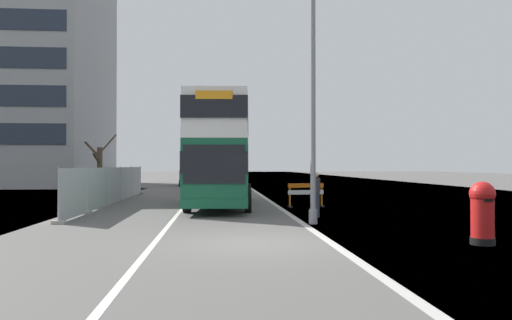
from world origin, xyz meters
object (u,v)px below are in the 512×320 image
Objects in this scene: lamppost_foreground at (313,96)px; car_receding_far at (220,174)px; roadworks_barrier at (306,192)px; pedestrian_at_kerb at (316,195)px; red_pillar_postbox at (482,210)px; car_oncoming_near at (217,177)px; car_receding_mid at (190,175)px; double_decker_bus at (222,152)px.

lamppost_foreground is 2.39× the size of car_receding_far.
roadworks_barrier is 1.02× the size of pedestrian_at_kerb.
lamppost_foreground is 5.78× the size of red_pillar_postbox.
roadworks_barrier is at bearing -74.68° from car_oncoming_near.
roadworks_barrier is (-2.43, 10.83, -0.15)m from red_pillar_postbox.
car_receding_mid is at bearing -108.98° from car_receding_far.
double_decker_bus is 13.60m from red_pillar_postbox.
pedestrian_at_kerb reaches higher than red_pillar_postbox.
car_receding_mid is at bearing 100.90° from lamppost_foreground.
car_receding_mid reaches higher than car_oncoming_near.
lamppost_foreground is at bearing -79.10° from car_receding_mid.
roadworks_barrier is 24.90m from car_receding_mid.
red_pillar_postbox is at bearing -77.36° from roadworks_barrier.
lamppost_foreground is at bearing -67.95° from double_decker_bus.
roadworks_barrier is at bearing -74.19° from car_receding_mid.
car_receding_far is 37.00m from pedestrian_at_kerb.
double_decker_bus is 2.84× the size of car_receding_far.
pedestrian_at_kerb is at bearing 75.62° from lamppost_foreground.
car_receding_far is (-2.91, 38.80, -3.31)m from lamppost_foreground.
pedestrian_at_kerb is (0.50, 1.96, -3.45)m from lamppost_foreground.
red_pillar_postbox reaches higher than roadworks_barrier.
car_receding_mid is at bearing 106.69° from car_oncoming_near.
red_pillar_postbox is (6.37, -11.88, -1.80)m from double_decker_bus.
car_receding_mid is 1.13× the size of car_receding_far.
roadworks_barrier is 15.96m from car_oncoming_near.
red_pillar_postbox is 11.10m from roadworks_barrier.
pedestrian_at_kerb is (-0.45, -4.38, 0.15)m from roadworks_barrier.
double_decker_bus is 1.19× the size of lamppost_foreground.
lamppost_foreground is at bearing -81.45° from car_oncoming_near.
double_decker_bus is 6.89× the size of red_pillar_postbox.
red_pillar_postbox is 7.06m from pedestrian_at_kerb.
roadworks_barrier is at bearing -14.98° from double_decker_bus.
roadworks_barrier is 32.69m from car_receding_far.
red_pillar_postbox is 0.39× the size of car_oncoming_near.
car_oncoming_near is 1.07× the size of car_receding_far.
lamppost_foreground is 5.18× the size of roadworks_barrier.
double_decker_bus is 2.52× the size of car_receding_mid.
double_decker_bus is at bearing 112.05° from lamppost_foreground.
car_oncoming_near is at bearing 104.22° from red_pillar_postbox.
roadworks_barrier is 0.46× the size of car_receding_far.
car_receding_mid reaches higher than red_pillar_postbox.
car_oncoming_near is 20.13m from pedestrian_at_kerb.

